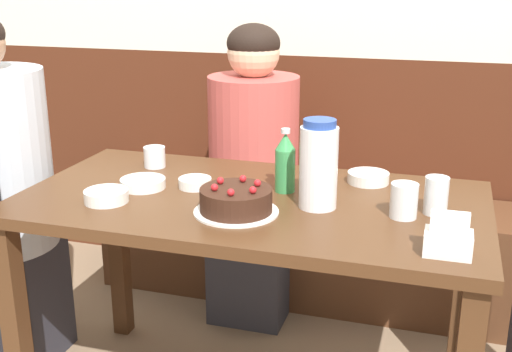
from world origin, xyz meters
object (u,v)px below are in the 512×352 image
object	(u,v)px
bench_seat	(308,246)
bowl_side_dish	(143,183)
napkin_holder	(448,239)
bowl_soup_white	(195,183)
bowl_rice_small	(106,196)
birthday_cake	(236,201)
soju_bottle	(285,162)
glass_water_tall	(404,201)
water_pitcher	(319,165)
person_teal_shirt	(254,179)
bowl_sauce_shallow	(368,178)
glass_tumbler_short	(155,157)
glass_shot_small	(436,196)

from	to	relation	value
bench_seat	bowl_side_dish	distance (m)	1.05
napkin_holder	bowl_soup_white	bearing A→B (deg)	159.30
bowl_rice_small	bowl_side_dish	world-z (taller)	bowl_rice_small
birthday_cake	bowl_side_dish	world-z (taller)	birthday_cake
soju_bottle	bowl_rice_small	size ratio (longest dim) A/B	1.53
bowl_soup_white	bench_seat	bearing A→B (deg)	76.46
bowl_rice_small	glass_water_tall	distance (m)	0.84
water_pitcher	person_teal_shirt	world-z (taller)	person_teal_shirt
birthday_cake	glass_water_tall	xyz separation A→B (m)	(0.44, 0.10, 0.01)
bowl_sauce_shallow	birthday_cake	bearing A→B (deg)	-129.73
bowl_sauce_shallow	water_pitcher	bearing A→B (deg)	-112.31
bench_seat	bowl_soup_white	bearing A→B (deg)	-103.54
bench_seat	glass_tumbler_short	size ratio (longest dim) A/B	25.01
bowl_rice_small	glass_shot_small	size ratio (longest dim) A/B	1.21
soju_bottle	glass_tumbler_short	size ratio (longest dim) A/B	2.67
water_pitcher	napkin_holder	bearing A→B (deg)	-32.21
water_pitcher	bowl_rice_small	bearing A→B (deg)	-166.93
person_teal_shirt	birthday_cake	bearing A→B (deg)	13.73
bowl_sauce_shallow	glass_tumbler_short	bearing A→B (deg)	-176.85
soju_bottle	glass_water_tall	distance (m)	0.38
water_pitcher	bowl_side_dish	distance (m)	0.56
bench_seat	bowl_side_dish	xyz separation A→B (m)	(-0.34, -0.85, 0.52)
soju_bottle	napkin_holder	distance (m)	0.58
bowl_soup_white	bowl_side_dish	distance (m)	0.16
birthday_cake	napkin_holder	xyz separation A→B (m)	(0.56, -0.11, 0.00)
birthday_cake	water_pitcher	world-z (taller)	water_pitcher
glass_tumbler_short	person_teal_shirt	distance (m)	0.51
bowl_rice_small	bench_seat	bearing A→B (deg)	68.71
soju_bottle	bowl_soup_white	world-z (taller)	soju_bottle
bench_seat	bowl_side_dish	bearing A→B (deg)	-112.06
bowl_side_dish	glass_tumbler_short	xyz separation A→B (m)	(-0.06, 0.22, 0.02)
soju_bottle	glass_tumbler_short	world-z (taller)	soju_bottle
glass_water_tall	person_teal_shirt	xyz separation A→B (m)	(-0.63, 0.66, -0.20)
birthday_cake	bowl_rice_small	bearing A→B (deg)	-176.20
birthday_cake	bench_seat	bearing A→B (deg)	90.05
bowl_soup_white	glass_tumbler_short	xyz separation A→B (m)	(-0.21, 0.16, 0.02)
bowl_side_dish	bowl_sauce_shallow	bearing A→B (deg)	21.25
person_teal_shirt	bowl_rice_small	bearing A→B (deg)	-14.49
birthday_cake	bowl_rice_small	world-z (taller)	birthday_cake
bowl_rice_small	glass_tumbler_short	size ratio (longest dim) A/B	1.75
bowl_sauce_shallow	person_teal_shirt	size ratio (longest dim) A/B	0.11
napkin_holder	soju_bottle	bearing A→B (deg)	145.41
birthday_cake	bowl_sauce_shallow	world-z (taller)	birthday_cake
bowl_rice_small	napkin_holder	bearing A→B (deg)	-5.30
napkin_holder	bench_seat	bearing A→B (deg)	117.47
bowl_side_dish	bowl_sauce_shallow	world-z (taller)	bowl_sauce_shallow
water_pitcher	bowl_rice_small	xyz separation A→B (m)	(-0.59, -0.14, -0.11)
glass_tumbler_short	bowl_rice_small	bearing A→B (deg)	-86.97
water_pitcher	napkin_holder	distance (m)	0.43
napkin_holder	birthday_cake	bearing A→B (deg)	168.55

